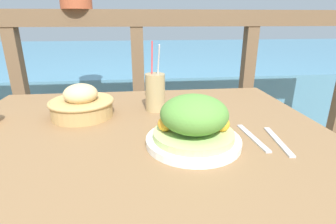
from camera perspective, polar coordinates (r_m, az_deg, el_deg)
The scene contains 8 objects.
patio_table at distance 0.82m, azimuth -5.85°, elevation -10.00°, with size 1.16×0.97×0.72m.
railing_fence at distance 1.59m, azimuth -6.55°, elevation 8.83°, with size 2.80×0.08×1.09m.
sea_backdrop at distance 4.13m, azimuth -6.54°, elevation 9.08°, with size 12.00×4.00×0.59m.
salad_plate at distance 0.70m, azimuth 5.57°, elevation -2.63°, with size 0.26×0.26×0.14m.
drink_glass at distance 0.96m, azimuth -2.85°, elevation 4.36°, with size 0.07×0.08×0.25m.
bread_basket at distance 0.95m, azimuth -18.31°, elevation 1.64°, with size 0.22×0.22×0.12m.
fork at distance 0.79m, azimuth 17.88°, elevation -5.30°, with size 0.03×0.18×0.00m.
knife at distance 0.79m, azimuth 22.78°, elevation -5.84°, with size 0.04×0.18×0.00m.
Camera 1 is at (0.00, -0.72, 1.04)m, focal length 28.00 mm.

